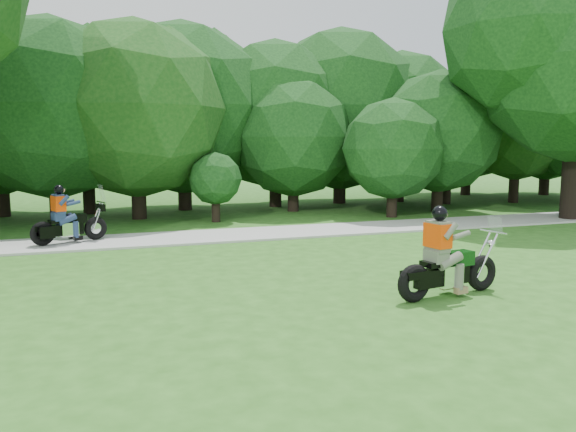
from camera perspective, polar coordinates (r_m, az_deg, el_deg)
ground at (r=9.35m, az=14.71°, el=-9.09°), size 100.00×100.00×0.00m
walkway at (r=16.43m, az=-1.02°, el=-1.70°), size 60.00×2.20×0.06m
tree_line at (r=22.70m, az=-5.31°, el=10.05°), size 40.38×12.18×7.68m
big_tree_east at (r=22.06m, az=26.94°, el=15.49°), size 9.07×6.89×10.46m
chopper_motorcycle at (r=9.94m, az=15.65°, el=-4.67°), size 2.21×0.75×1.59m
touring_motorcycle at (r=15.53m, az=-21.75°, el=-0.57°), size 1.91×1.14×1.52m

